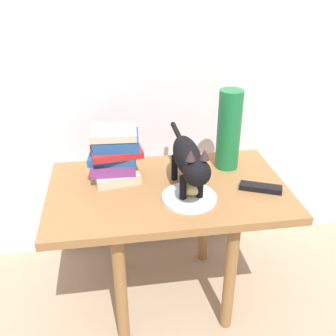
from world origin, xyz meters
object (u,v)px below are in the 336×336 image
Objects in this scene: bread_roll at (191,188)px; cat at (189,160)px; green_vase at (229,130)px; plate at (189,198)px; tv_remote at (261,188)px; book_stack at (115,154)px; side_table at (168,204)px.

cat reaches higher than bread_roll.
cat is 1.51× the size of green_vase.
tv_remote is (0.27, 0.02, 0.00)m from plate.
book_stack is at bearing 148.70° from cat.
plate is at bearing -95.26° from cat.
green_vase reaches higher than bread_roll.
green_vase reaches higher than cat.
bread_roll reaches higher than side_table.
plate is 1.28× the size of tv_remote.
book_stack is (-0.26, 0.19, 0.06)m from bread_roll.
green_vase reaches higher than side_table.
book_stack is at bearing 143.87° from bread_roll.
green_vase is (0.26, 0.13, 0.23)m from side_table.
book_stack is at bearing -176.59° from green_vase.
plate is (0.06, -0.09, 0.08)m from side_table.
green_vase is (0.44, 0.03, 0.06)m from book_stack.
book_stack is (-0.25, 0.20, 0.09)m from plate.
green_vase is (0.19, 0.21, 0.12)m from bread_roll.
side_table is 0.37m from green_vase.
book_stack is 0.65× the size of green_vase.
bread_roll is 0.32m from book_stack.
cat is 2.33× the size of book_stack.
book_stack is 0.45m from green_vase.
cat is at bearing -37.05° from side_table.
green_vase is at bearing 3.41° from book_stack.
book_stack reaches higher than tv_remote.
side_table is at bearing 142.95° from cat.
book_stack is at bearing 141.43° from plate.
bread_roll is 0.39× the size of book_stack.
side_table is 4.26× the size of book_stack.
cat is 0.29m from tv_remote.
plate is 0.93× the size of book_stack.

